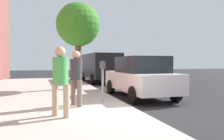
{
  "coord_description": "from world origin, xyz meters",
  "views": [
    {
      "loc": [
        -5.83,
        2.48,
        1.5
      ],
      "look_at": [
        1.48,
        0.3,
        1.25
      ],
      "focal_mm": 34.48,
      "sensor_mm": 36.0,
      "label": 1
    }
  ],
  "objects_px": {
    "parked_van_far": "(99,66)",
    "street_tree": "(78,26)",
    "parking_meter": "(103,73)",
    "pedestrian_bystander": "(60,76)",
    "parked_sedan_near": "(140,77)",
    "pedestrian_at_meter": "(76,74)"
  },
  "relations": [
    {
      "from": "pedestrian_bystander",
      "to": "street_tree",
      "type": "distance_m",
      "value": 6.34
    },
    {
      "from": "parked_van_far",
      "to": "parking_meter",
      "type": "bearing_deg",
      "value": 167.33
    },
    {
      "from": "parked_van_far",
      "to": "pedestrian_bystander",
      "type": "bearing_deg",
      "value": 161.78
    },
    {
      "from": "parking_meter",
      "to": "parked_sedan_near",
      "type": "relative_size",
      "value": 0.32
    },
    {
      "from": "parking_meter",
      "to": "pedestrian_bystander",
      "type": "distance_m",
      "value": 2.11
    },
    {
      "from": "parked_van_far",
      "to": "street_tree",
      "type": "distance_m",
      "value": 5.87
    },
    {
      "from": "parked_sedan_near",
      "to": "street_tree",
      "type": "height_order",
      "value": "street_tree"
    },
    {
      "from": "parked_sedan_near",
      "to": "street_tree",
      "type": "xyz_separation_m",
      "value": [
        2.71,
        2.3,
        2.55
      ]
    },
    {
      "from": "parking_meter",
      "to": "street_tree",
      "type": "relative_size",
      "value": 0.32
    },
    {
      "from": "parked_van_far",
      "to": "street_tree",
      "type": "bearing_deg",
      "value": 155.0
    },
    {
      "from": "pedestrian_at_meter",
      "to": "pedestrian_bystander",
      "type": "relative_size",
      "value": 0.98
    },
    {
      "from": "pedestrian_bystander",
      "to": "parked_van_far",
      "type": "height_order",
      "value": "parked_van_far"
    },
    {
      "from": "parking_meter",
      "to": "parked_van_far",
      "type": "relative_size",
      "value": 0.27
    },
    {
      "from": "street_tree",
      "to": "parked_sedan_near",
      "type": "bearing_deg",
      "value": -139.61
    },
    {
      "from": "parked_van_far",
      "to": "street_tree",
      "type": "xyz_separation_m",
      "value": [
        -4.94,
        2.3,
        2.19
      ]
    },
    {
      "from": "parking_meter",
      "to": "parked_van_far",
      "type": "height_order",
      "value": "parked_van_far"
    },
    {
      "from": "pedestrian_bystander",
      "to": "parked_van_far",
      "type": "xyz_separation_m",
      "value": [
        10.73,
        -3.53,
        0.08
      ]
    },
    {
      "from": "parked_sedan_near",
      "to": "parked_van_far",
      "type": "relative_size",
      "value": 0.84
    },
    {
      "from": "pedestrian_at_meter",
      "to": "parked_sedan_near",
      "type": "relative_size",
      "value": 0.39
    },
    {
      "from": "street_tree",
      "to": "pedestrian_at_meter",
      "type": "bearing_deg",
      "value": 171.48
    },
    {
      "from": "pedestrian_bystander",
      "to": "street_tree",
      "type": "xyz_separation_m",
      "value": [
        5.8,
        -1.23,
        2.26
      ]
    },
    {
      "from": "parking_meter",
      "to": "parked_sedan_near",
      "type": "xyz_separation_m",
      "value": [
        1.58,
        -2.07,
        -0.27
      ]
    }
  ]
}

